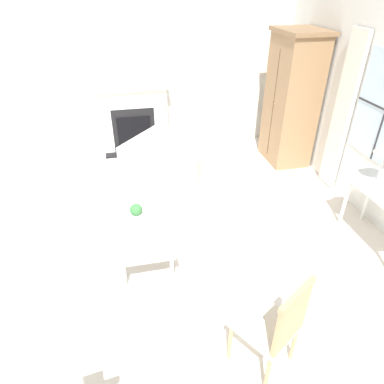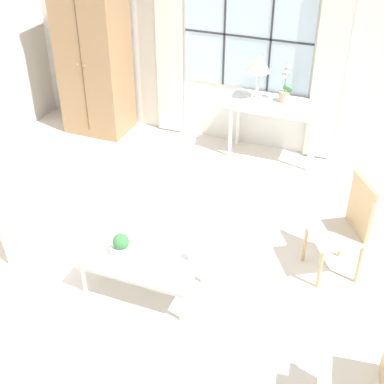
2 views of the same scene
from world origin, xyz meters
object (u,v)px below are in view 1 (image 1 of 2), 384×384
Objects in this scene: fireplace at (132,114)px; pillar_candle at (157,248)px; side_chair_wooden at (277,324)px; potted_plant_small at (136,212)px; armchair_upholstered at (161,172)px; coffee_table at (143,231)px; armoire at (291,100)px.

pillar_candle is (3.35, -0.00, -0.28)m from fireplace.
side_chair_wooden is (4.55, 0.79, -0.16)m from fireplace.
fireplace reaches higher than potted_plant_small.
armchair_upholstered is at bearing -171.03° from side_chair_wooden.
armchair_upholstered is 1.94m from pillar_candle.
side_chair_wooden is at bearing 33.22° from pillar_candle.
fireplace reaches higher than pillar_candle.
coffee_table is 7.11× the size of pillar_candle.
fireplace is 1.54m from armchair_upholstered.
potted_plant_small is (-0.18, -0.05, 0.15)m from coffee_table.
fireplace is 14.64× the size of pillar_candle.
fireplace reaches higher than side_chair_wooden.
fireplace is 2.77m from armoire.
armoire is 3.61m from pillar_candle.
potted_plant_small is (1.81, -2.75, -0.61)m from armoire.
armchair_upholstered is at bearing 11.63° from fireplace.
armoire is at bearing 123.38° from potted_plant_small.
pillar_candle is at bearing -46.85° from armoire.
side_chair_wooden is 2.05m from potted_plant_small.
armoire reaches higher than armchair_upholstered.
potted_plant_small reaches higher than pillar_candle.
pillar_candle is at bearing -8.85° from armchair_upholstered.
armchair_upholstered is at bearing 160.50° from potted_plant_small.
pillar_candle is at bearing -146.78° from side_chair_wooden.
armoire is 9.86× the size of potted_plant_small.
side_chair_wooden is (3.63, -1.80, -0.53)m from armoire.
coffee_table is (2.91, -0.11, -0.39)m from fireplace.
pillar_candle is (0.43, 0.11, 0.10)m from coffee_table.
pillar_candle is (2.43, -2.59, -0.65)m from armoire.
armchair_upholstered reaches higher than pillar_candle.
side_chair_wooden is at bearing 8.97° from armchair_upholstered.
fireplace is 2.18× the size of side_chair_wooden.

